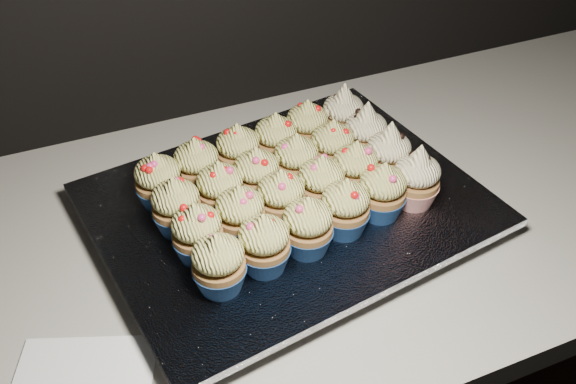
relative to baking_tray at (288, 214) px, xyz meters
name	(u,v)px	position (x,y,z in m)	size (l,w,h in m)	color
worktop	(249,238)	(-0.06, 0.01, -0.03)	(2.44, 0.64, 0.04)	beige
baking_tray	(288,214)	(0.00, 0.00, 0.00)	(0.46, 0.35, 0.02)	black
foil_lining	(288,204)	(0.00, 0.00, 0.02)	(0.50, 0.39, 0.01)	silver
cupcake_0	(219,264)	(-0.13, -0.11, 0.06)	(0.06, 0.06, 0.08)	navy
cupcake_1	(264,244)	(-0.07, -0.10, 0.06)	(0.06, 0.06, 0.08)	navy
cupcake_2	(308,226)	(-0.01, -0.09, 0.06)	(0.06, 0.06, 0.08)	navy
cupcake_3	(345,208)	(0.04, -0.08, 0.06)	(0.06, 0.06, 0.08)	navy
cupcake_4	(382,191)	(0.10, -0.07, 0.06)	(0.06, 0.06, 0.08)	navy
cupcake_5	(416,178)	(0.15, -0.07, 0.06)	(0.06, 0.06, 0.10)	red
cupcake_6	(197,233)	(-0.14, -0.05, 0.06)	(0.06, 0.06, 0.08)	navy
cupcake_7	(240,214)	(-0.08, -0.04, 0.06)	(0.06, 0.06, 0.08)	navy
cupcake_8	(281,198)	(-0.02, -0.03, 0.06)	(0.06, 0.06, 0.08)	navy
cupcake_9	(321,184)	(0.04, -0.03, 0.06)	(0.06, 0.06, 0.08)	navy
cupcake_10	(355,169)	(0.09, -0.01, 0.06)	(0.06, 0.06, 0.08)	navy
cupcake_11	(388,155)	(0.15, -0.01, 0.06)	(0.06, 0.06, 0.10)	red
cupcake_12	(176,206)	(-0.15, 0.00, 0.06)	(0.06, 0.06, 0.08)	navy
cupcake_13	(220,190)	(-0.09, 0.01, 0.06)	(0.06, 0.06, 0.08)	navy
cupcake_14	(257,175)	(-0.03, 0.02, 0.06)	(0.06, 0.06, 0.08)	navy
cupcake_15	(296,161)	(0.03, 0.03, 0.06)	(0.06, 0.06, 0.08)	navy
cupcake_16	(332,147)	(0.08, 0.04, 0.06)	(0.06, 0.06, 0.08)	navy
cupcake_17	(365,134)	(0.14, 0.05, 0.06)	(0.06, 0.06, 0.10)	red
cupcake_18	(159,181)	(-0.16, 0.06, 0.06)	(0.06, 0.06, 0.08)	navy
cupcake_19	(197,166)	(-0.10, 0.07, 0.06)	(0.06, 0.06, 0.08)	navy
cupcake_20	(238,151)	(-0.04, 0.08, 0.06)	(0.06, 0.06, 0.08)	navy
cupcake_21	(276,140)	(0.02, 0.09, 0.06)	(0.06, 0.06, 0.08)	navy
cupcake_22	(307,127)	(0.07, 0.10, 0.06)	(0.06, 0.06, 0.08)	navy
cupcake_23	(343,115)	(0.13, 0.11, 0.06)	(0.06, 0.06, 0.10)	red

